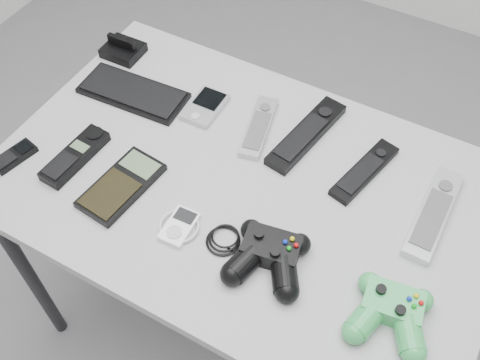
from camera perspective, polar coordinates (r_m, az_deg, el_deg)
The scene contains 15 objects.
floor at distance 1.84m, azimuth 0.90°, elevation -13.44°, with size 3.50×3.50×0.00m, color gray.
desk at distance 1.26m, azimuth 0.47°, elevation -1.98°, with size 1.07×0.69×0.72m.
pda_keyboard at distance 1.41m, azimuth -10.81°, elevation 8.74°, with size 0.26×0.11×0.02m, color black.
dock_bracket at distance 1.52m, azimuth -11.85°, elevation 13.17°, with size 0.10×0.08×0.05m, color black.
pda at distance 1.35m, azimuth -3.58°, elevation 7.46°, with size 0.07×0.12×0.02m, color #A9AAB0.
remote_silver_a at distance 1.30m, azimuth 1.95°, elevation 5.44°, with size 0.05×0.19×0.02m, color #A9AAB0.
remote_black_a at distance 1.29m, azimuth 6.77°, elevation 4.71°, with size 0.06×0.25×0.03m, color black.
remote_black_b at distance 1.25m, azimuth 12.55°, elevation 0.94°, with size 0.05×0.20×0.02m, color black.
remote_silver_b at distance 1.21m, azimuth 19.07°, elevation -3.21°, with size 0.06×0.24×0.02m, color silver.
mobile_phone at distance 1.34m, azimuth -21.98°, elevation 2.27°, with size 0.04×0.10×0.02m, color black.
cordless_handset at distance 1.29m, azimuth -16.41°, elevation 2.39°, with size 0.05×0.17×0.03m, color black.
calculator at distance 1.22m, azimuth -11.96°, elevation -0.51°, with size 0.10×0.19×0.02m, color black.
mp3_player at distance 1.14m, azimuth -6.18°, elevation -4.69°, with size 0.08×0.09×0.02m, color white.
controller_black at distance 1.08m, azimuth 2.96°, elevation -7.54°, with size 0.26×0.16×0.05m, color black, non-canonical shape.
controller_green at distance 1.06m, azimuth 15.11°, elevation -12.71°, with size 0.15×0.16×0.05m, color green, non-canonical shape.
Camera 1 is at (0.34, -0.67, 1.68)m, focal length 42.00 mm.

